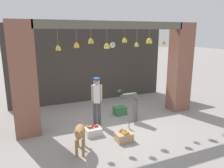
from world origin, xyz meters
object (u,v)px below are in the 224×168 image
(fruit_crate_oranges, at_px, (124,137))
(fruit_crate_apples, at_px, (93,131))
(water_bottle, at_px, (129,126))
(dog, at_px, (80,133))
(wall_clock, at_px, (112,45))
(worker_stooping, at_px, (130,101))
(produce_box_green, at_px, (120,110))
(shopkeeper, at_px, (97,98))

(fruit_crate_oranges, height_order, fruit_crate_apples, fruit_crate_oranges)
(fruit_crate_oranges, xyz_separation_m, water_bottle, (0.47, 0.60, -0.02))
(dog, bearing_deg, wall_clock, 164.57)
(worker_stooping, height_order, wall_clock, wall_clock)
(fruit_crate_oranges, bearing_deg, wall_clock, 71.24)
(water_bottle, relative_size, wall_clock, 0.84)
(fruit_crate_oranges, xyz_separation_m, fruit_crate_apples, (-0.66, 0.70, -0.01))
(produce_box_green, bearing_deg, wall_clock, 74.37)
(dog, distance_m, produce_box_green, 2.84)
(shopkeeper, height_order, fruit_crate_oranges, shopkeeper)
(fruit_crate_apples, bearing_deg, dog, -127.61)
(worker_stooping, distance_m, fruit_crate_apples, 1.70)
(fruit_crate_oranges, distance_m, water_bottle, 0.77)
(dog, distance_m, fruit_crate_apples, 1.07)
(shopkeeper, xyz_separation_m, wall_clock, (1.66, 2.60, 1.49))
(worker_stooping, distance_m, produce_box_green, 0.81)
(fruit_crate_apples, height_order, water_bottle, fruit_crate_apples)
(wall_clock, bearing_deg, water_bottle, -104.42)
(dog, distance_m, worker_stooping, 2.50)
(worker_stooping, height_order, fruit_crate_apples, worker_stooping)
(fruit_crate_apples, distance_m, water_bottle, 1.14)
(worker_stooping, bearing_deg, shopkeeper, 147.50)
(worker_stooping, xyz_separation_m, fruit_crate_oranges, (-0.84, -1.26, -0.54))
(shopkeeper, relative_size, wall_clock, 5.76)
(water_bottle, bearing_deg, fruit_crate_oranges, -128.25)
(fruit_crate_oranges, xyz_separation_m, wall_clock, (1.32, 3.88, 2.28))
(wall_clock, bearing_deg, shopkeeper, -122.46)
(shopkeeper, bearing_deg, wall_clock, -100.49)
(worker_stooping, distance_m, water_bottle, 0.94)
(worker_stooping, bearing_deg, fruit_crate_apples, 168.60)
(worker_stooping, bearing_deg, produce_box_green, 66.33)
(shopkeeper, height_order, fruit_crate_apples, shopkeeper)
(dog, distance_m, fruit_crate_oranges, 1.33)
(fruit_crate_oranges, height_order, water_bottle, fruit_crate_oranges)
(dog, bearing_deg, water_bottle, 129.15)
(shopkeeper, relative_size, worker_stooping, 1.56)
(dog, xyz_separation_m, fruit_crate_apples, (0.60, 0.78, -0.40))
(wall_clock, bearing_deg, produce_box_green, -105.63)
(fruit_crate_apples, bearing_deg, shopkeeper, 60.49)
(fruit_crate_apples, distance_m, produce_box_green, 1.84)
(shopkeeper, relative_size, fruit_crate_oranges, 3.51)
(dog, xyz_separation_m, water_bottle, (1.74, 0.68, -0.41))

